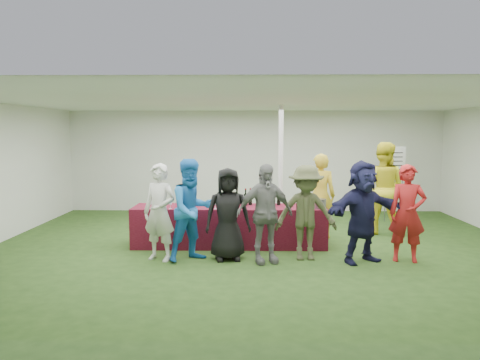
{
  "coord_description": "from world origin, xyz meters",
  "views": [
    {
      "loc": [
        -0.17,
        -8.59,
        2.16
      ],
      "look_at": [
        -0.33,
        0.08,
        1.25
      ],
      "focal_mm": 35.0,
      "sensor_mm": 36.0,
      "label": 1
    }
  ],
  "objects_px": {
    "staff_pourer": "(320,196)",
    "customer_2": "(228,214)",
    "wine_list_sign": "(395,167)",
    "customer_0": "(160,212)",
    "customer_6": "(407,213)",
    "dump_bucket": "(320,204)",
    "customer_3": "(265,213)",
    "customer_4": "(306,213)",
    "serving_table": "(229,226)",
    "staff_back": "(382,188)",
    "customer_5": "(363,212)",
    "customer_1": "(192,210)"
  },
  "relations": [
    {
      "from": "staff_pourer",
      "to": "customer_2",
      "type": "bearing_deg",
      "value": 52.8
    },
    {
      "from": "dump_bucket",
      "to": "customer_1",
      "type": "xyz_separation_m",
      "value": [
        -2.24,
        -0.79,
        0.01
      ]
    },
    {
      "from": "customer_2",
      "to": "customer_6",
      "type": "height_order",
      "value": "customer_6"
    },
    {
      "from": "wine_list_sign",
      "to": "customer_3",
      "type": "distance_m",
      "value": 4.85
    },
    {
      "from": "dump_bucket",
      "to": "serving_table",
      "type": "bearing_deg",
      "value": 172.49
    },
    {
      "from": "dump_bucket",
      "to": "customer_3",
      "type": "xyz_separation_m",
      "value": [
        -1.04,
        -0.91,
        -0.02
      ]
    },
    {
      "from": "staff_pourer",
      "to": "customer_6",
      "type": "relative_size",
      "value": 1.06
    },
    {
      "from": "customer_5",
      "to": "wine_list_sign",
      "type": "bearing_deg",
      "value": 38.45
    },
    {
      "from": "customer_6",
      "to": "customer_5",
      "type": "bearing_deg",
      "value": -162.06
    },
    {
      "from": "customer_0",
      "to": "customer_5",
      "type": "height_order",
      "value": "customer_5"
    },
    {
      "from": "customer_3",
      "to": "customer_4",
      "type": "height_order",
      "value": "customer_3"
    },
    {
      "from": "serving_table",
      "to": "customer_1",
      "type": "bearing_deg",
      "value": -119.64
    },
    {
      "from": "customer_2",
      "to": "customer_6",
      "type": "distance_m",
      "value": 2.97
    },
    {
      "from": "customer_3",
      "to": "serving_table",
      "type": "bearing_deg",
      "value": 101.07
    },
    {
      "from": "customer_1",
      "to": "customer_2",
      "type": "bearing_deg",
      "value": -29.98
    },
    {
      "from": "dump_bucket",
      "to": "customer_4",
      "type": "bearing_deg",
      "value": -115.98
    },
    {
      "from": "wine_list_sign",
      "to": "customer_6",
      "type": "height_order",
      "value": "wine_list_sign"
    },
    {
      "from": "serving_table",
      "to": "customer_5",
      "type": "distance_m",
      "value": 2.52
    },
    {
      "from": "customer_4",
      "to": "serving_table",
      "type": "bearing_deg",
      "value": 143.14
    },
    {
      "from": "customer_3",
      "to": "customer_6",
      "type": "xyz_separation_m",
      "value": [
        2.36,
        0.12,
        -0.01
      ]
    },
    {
      "from": "customer_4",
      "to": "customer_1",
      "type": "bearing_deg",
      "value": -179.31
    },
    {
      "from": "customer_1",
      "to": "customer_6",
      "type": "relative_size",
      "value": 1.06
    },
    {
      "from": "dump_bucket",
      "to": "customer_0",
      "type": "xyz_separation_m",
      "value": [
        -2.79,
        -0.79,
        -0.03
      ]
    },
    {
      "from": "customer_2",
      "to": "customer_5",
      "type": "distance_m",
      "value": 2.22
    },
    {
      "from": "wine_list_sign",
      "to": "staff_pourer",
      "type": "height_order",
      "value": "wine_list_sign"
    },
    {
      "from": "staff_pourer",
      "to": "customer_0",
      "type": "relative_size",
      "value": 1.05
    },
    {
      "from": "customer_1",
      "to": "customer_2",
      "type": "distance_m",
      "value": 0.6
    },
    {
      "from": "customer_1",
      "to": "customer_5",
      "type": "relative_size",
      "value": 1.01
    },
    {
      "from": "customer_0",
      "to": "customer_6",
      "type": "distance_m",
      "value": 4.11
    },
    {
      "from": "staff_pourer",
      "to": "customer_3",
      "type": "relative_size",
      "value": 1.05
    },
    {
      "from": "wine_list_sign",
      "to": "customer_2",
      "type": "xyz_separation_m",
      "value": [
        -3.82,
        -3.44,
        -0.54
      ]
    },
    {
      "from": "customer_4",
      "to": "wine_list_sign",
      "type": "bearing_deg",
      "value": 51.89
    },
    {
      "from": "staff_back",
      "to": "customer_3",
      "type": "relative_size",
      "value": 1.18
    },
    {
      "from": "customer_0",
      "to": "staff_pourer",
      "type": "bearing_deg",
      "value": 54.28
    },
    {
      "from": "staff_back",
      "to": "customer_0",
      "type": "xyz_separation_m",
      "value": [
        -4.29,
        -2.14,
        -0.15
      ]
    },
    {
      "from": "customer_6",
      "to": "wine_list_sign",
      "type": "bearing_deg",
      "value": 89.2
    },
    {
      "from": "customer_3",
      "to": "customer_0",
      "type": "bearing_deg",
      "value": 158.31
    },
    {
      "from": "wine_list_sign",
      "to": "staff_back",
      "type": "height_order",
      "value": "staff_back"
    },
    {
      "from": "dump_bucket",
      "to": "customer_2",
      "type": "bearing_deg",
      "value": -155.88
    },
    {
      "from": "staff_back",
      "to": "customer_4",
      "type": "height_order",
      "value": "staff_back"
    },
    {
      "from": "serving_table",
      "to": "customer_0",
      "type": "distance_m",
      "value": 1.57
    },
    {
      "from": "staff_back",
      "to": "customer_5",
      "type": "relative_size",
      "value": 1.15
    },
    {
      "from": "serving_table",
      "to": "customer_4",
      "type": "bearing_deg",
      "value": -35.09
    },
    {
      "from": "dump_bucket",
      "to": "customer_0",
      "type": "height_order",
      "value": "customer_0"
    },
    {
      "from": "customer_3",
      "to": "customer_5",
      "type": "xyz_separation_m",
      "value": [
        1.61,
        0.05,
        0.03
      ]
    },
    {
      "from": "staff_pourer",
      "to": "customer_2",
      "type": "distance_m",
      "value": 2.47
    },
    {
      "from": "wine_list_sign",
      "to": "staff_pourer",
      "type": "bearing_deg",
      "value": -139.3
    },
    {
      "from": "wine_list_sign",
      "to": "customer_0",
      "type": "bearing_deg",
      "value": -144.78
    },
    {
      "from": "dump_bucket",
      "to": "customer_3",
      "type": "distance_m",
      "value": 1.38
    },
    {
      "from": "staff_pourer",
      "to": "customer_0",
      "type": "height_order",
      "value": "staff_pourer"
    }
  ]
}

